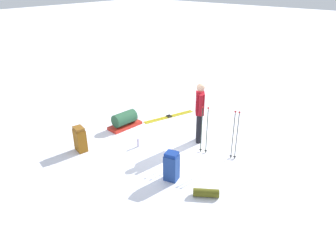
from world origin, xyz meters
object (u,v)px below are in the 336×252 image
at_px(backpack_bright, 172,166).
at_px(sleeping_mat_rolled, 206,193).
at_px(skier_standing, 200,110).
at_px(ski_pair_near, 169,117).
at_px(backpack_large_dark, 80,139).
at_px(ski_poles_planted_far, 235,133).
at_px(thermos_bottle, 138,142).
at_px(ski_poles_planted_near, 204,128).
at_px(gear_sled, 125,120).

height_order(backpack_bright, sleeping_mat_rolled, backpack_bright).
distance_m(skier_standing, ski_pair_near, 2.06).
distance_m(skier_standing, backpack_large_dark, 3.29).
height_order(ski_pair_near, ski_poles_planted_far, ski_poles_planted_far).
bearing_deg(backpack_bright, skier_standing, -73.18).
bearing_deg(ski_poles_planted_far, backpack_bright, 69.35).
xyz_separation_m(backpack_bright, ski_poles_planted_far, (-0.64, -1.70, 0.39)).
relative_size(skier_standing, backpack_bright, 2.40).
relative_size(ski_poles_planted_far, thermos_bottle, 5.10).
bearing_deg(ski_poles_planted_near, skier_standing, -43.27).
relative_size(ski_poles_planted_near, ski_poles_planted_far, 0.99).
bearing_deg(skier_standing, gear_sled, 17.49).
bearing_deg(sleeping_mat_rolled, thermos_bottle, -12.59).
height_order(backpack_large_dark, ski_poles_planted_far, ski_poles_planted_far).
distance_m(skier_standing, ski_poles_planted_near, 0.67).
xyz_separation_m(backpack_bright, thermos_bottle, (1.65, -0.57, -0.22)).
height_order(gear_sled, sleeping_mat_rolled, gear_sled).
bearing_deg(ski_poles_planted_far, ski_pair_near, -17.76).
bearing_deg(sleeping_mat_rolled, ski_pair_near, -39.42).
distance_m(backpack_large_dark, thermos_bottle, 1.53).
xyz_separation_m(skier_standing, backpack_bright, (-0.57, 1.90, -0.61)).
bearing_deg(backpack_large_dark, thermos_bottle, -132.82).
distance_m(ski_pair_near, ski_poles_planted_far, 3.12).
xyz_separation_m(skier_standing, ski_pair_near, (1.68, -0.73, -0.94)).
distance_m(ski_pair_near, sleeping_mat_rolled, 4.16).
height_order(skier_standing, ski_poles_planted_near, skier_standing).
bearing_deg(backpack_bright, ski_pair_near, -49.40).
bearing_deg(gear_sled, ski_poles_planted_far, -171.57).
xyz_separation_m(skier_standing, ski_poles_planted_far, (-1.21, 0.20, -0.22)).
bearing_deg(gear_sled, sleeping_mat_rolled, 162.47).
relative_size(ski_poles_planted_far, sleeping_mat_rolled, 2.41).
bearing_deg(thermos_bottle, skier_standing, -129.06).
relative_size(backpack_large_dark, ski_poles_planted_far, 0.52).
height_order(ski_poles_planted_far, thermos_bottle, ski_poles_planted_far).
height_order(backpack_large_dark, backpack_bright, backpack_bright).
height_order(skier_standing, gear_sled, skier_standing).
height_order(ski_pair_near, ski_poles_planted_near, ski_poles_planted_near).
distance_m(ski_poles_planted_near, thermos_bottle, 1.88).
distance_m(sleeping_mat_rolled, thermos_bottle, 2.67).
height_order(gear_sled, thermos_bottle, gear_sled).
bearing_deg(ski_poles_planted_near, backpack_large_dark, 38.05).
xyz_separation_m(ski_poles_planted_near, ski_poles_planted_far, (-0.76, -0.23, 0.01)).
bearing_deg(gear_sled, backpack_bright, 157.30).
relative_size(skier_standing, ski_poles_planted_near, 1.30).
distance_m(gear_sled, thermos_bottle, 1.34).
bearing_deg(backpack_large_dark, ski_pair_near, -97.76).
bearing_deg(thermos_bottle, ski_poles_planted_far, -153.75).
relative_size(ski_pair_near, thermos_bottle, 6.87).
bearing_deg(ski_pair_near, gear_sled, 68.01).
distance_m(ski_pair_near, gear_sled, 1.57).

